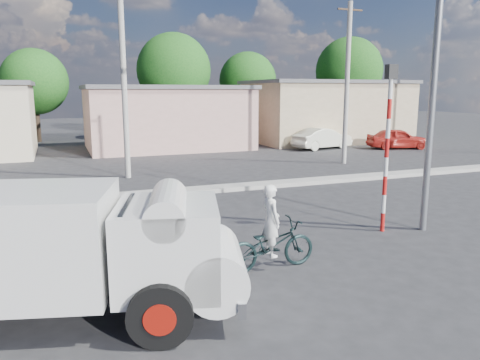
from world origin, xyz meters
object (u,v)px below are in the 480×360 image
object	(u,v)px
traffic_pole	(388,135)
truck	(75,249)
cyclist	(271,234)
car_cream	(322,138)
bicycle	(271,245)
car_red	(398,139)
streetlight	(432,40)

from	to	relation	value
traffic_pole	truck	bearing A→B (deg)	-163.81
cyclist	car_cream	xyz separation A→B (m)	(11.92, 17.59, -0.09)
bicycle	car_red	distance (m)	22.94
truck	traffic_pole	size ratio (longest dim) A/B	1.30
car_red	car_cream	bearing A→B (deg)	86.78
truck	traffic_pole	bearing A→B (deg)	31.80
car_cream	traffic_pole	world-z (taller)	traffic_pole
cyclist	car_red	size ratio (longest dim) A/B	0.39
car_cream	traffic_pole	bearing A→B (deg)	141.60
bicycle	car_cream	distance (m)	21.25
bicycle	car_red	bearing A→B (deg)	-47.52
car_red	streetlight	xyz separation A→B (m)	(-11.65, -14.85, 4.30)
truck	car_cream	world-z (taller)	truck
truck	car_red	xyz separation A→B (m)	(20.40, 16.82, -0.56)
bicycle	streetlight	xyz separation A→B (m)	(4.88, 1.05, 4.44)
traffic_pole	cyclist	bearing A→B (deg)	-161.06
cyclist	car_cream	size ratio (longest dim) A/B	0.37
cyclist	traffic_pole	world-z (taller)	traffic_pole
car_cream	car_red	bearing A→B (deg)	-122.37
cyclist	car_red	distance (m)	22.94
traffic_pole	car_red	bearing A→B (deg)	49.13
truck	bicycle	size ratio (longest dim) A/B	2.82
truck	streetlight	distance (m)	9.72
truck	cyclist	world-z (taller)	truck
bicycle	traffic_pole	distance (m)	4.66
bicycle	car_cream	bearing A→B (deg)	-35.54
bicycle	traffic_pole	xyz separation A→B (m)	(3.94, 1.35, 2.07)
cyclist	streetlight	size ratio (longest dim) A/B	0.17
traffic_pole	streetlight	bearing A→B (deg)	-17.73
bicycle	streetlight	bearing A→B (deg)	-79.23
bicycle	cyclist	xyz separation A→B (m)	(0.00, 0.00, 0.23)
car_cream	traffic_pole	xyz separation A→B (m)	(-7.98, -16.24, 1.92)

